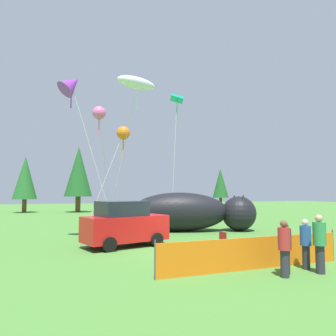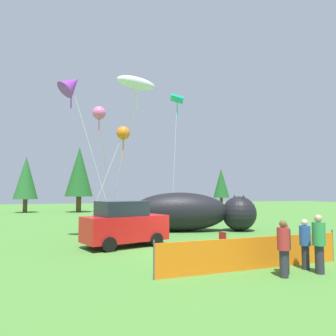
{
  "view_description": "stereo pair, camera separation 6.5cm",
  "coord_description": "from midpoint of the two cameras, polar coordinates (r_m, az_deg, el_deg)",
  "views": [
    {
      "loc": [
        -5.6,
        -13.52,
        2.58
      ],
      "look_at": [
        0.52,
        4.05,
        3.92
      ],
      "focal_mm": 35.0,
      "sensor_mm": 36.0,
      "label": 1
    },
    {
      "loc": [
        -5.54,
        -13.54,
        2.58
      ],
      "look_at": [
        0.52,
        4.05,
        3.92
      ],
      "focal_mm": 35.0,
      "sensor_mm": 36.0,
      "label": 2
    }
  ],
  "objects": [
    {
      "name": "horizon_tree_west",
      "position": [
        42.96,
        -15.36,
        -0.64
      ],
      "size": [
        3.46,
        3.46,
        8.26
      ],
      "color": "brown",
      "rests_on": "ground"
    },
    {
      "name": "spectator_in_blue_shirt",
      "position": [
        10.76,
        19.43,
        -12.69
      ],
      "size": [
        0.37,
        0.37,
        1.71
      ],
      "color": "#2D2D38",
      "rests_on": "ground"
    },
    {
      "name": "spectator_in_grey_shirt",
      "position": [
        12.11,
        22.71,
        -11.78
      ],
      "size": [
        0.36,
        0.36,
        1.65
      ],
      "color": "#2D2D38",
      "rests_on": "ground"
    },
    {
      "name": "kite_white_ghost",
      "position": [
        16.9,
        -5.48,
        14.43
      ],
      "size": [
        2.78,
        3.16,
        8.51
      ],
      "color": "silver",
      "rests_on": "ground"
    },
    {
      "name": "horizon_tree_northeast",
      "position": [
        44.18,
        -23.66,
        -1.6
      ],
      "size": [
        2.91,
        2.91,
        6.94
      ],
      "color": "brown",
      "rests_on": "ground"
    },
    {
      "name": "kite_purple_delta",
      "position": [
        18.88,
        -16.55,
        13.74
      ],
      "size": [
        3.42,
        1.48,
        9.08
      ],
      "color": "silver",
      "rests_on": "ground"
    },
    {
      "name": "ground_plane",
      "position": [
        14.86,
        3.23,
        -14.11
      ],
      "size": [
        120.0,
        120.0,
        0.0
      ],
      "primitive_type": "plane",
      "color": "#477F33"
    },
    {
      "name": "parked_car",
      "position": [
        15.75,
        -7.68,
        -9.68
      ],
      "size": [
        4.23,
        2.73,
        2.13
      ],
      "rotation": [
        0.0,
        0.0,
        0.29
      ],
      "color": "red",
      "rests_on": "ground"
    },
    {
      "name": "kite_teal_diamond",
      "position": [
        23.56,
        1.46,
        11.52
      ],
      "size": [
        1.21,
        1.15,
        9.4
      ],
      "color": "silver",
      "rests_on": "ground"
    },
    {
      "name": "safety_fence",
      "position": [
        11.63,
        14.7,
        -14.15
      ],
      "size": [
        7.1,
        0.38,
        1.16
      ],
      "rotation": [
        0.0,
        0.0,
        0.05
      ],
      "color": "orange",
      "rests_on": "ground"
    },
    {
      "name": "spectator_in_white_shirt",
      "position": [
        11.23,
        19.66,
        -12.64
      ],
      "size": [
        0.35,
        0.35,
        1.6
      ],
      "color": "#2D2D38",
      "rests_on": "ground"
    },
    {
      "name": "horizon_tree_mid",
      "position": [
        56.38,
        9.09,
        -2.64
      ],
      "size": [
        2.72,
        2.72,
        6.5
      ],
      "color": "brown",
      "rests_on": "ground"
    },
    {
      "name": "kite_pink_octopus",
      "position": [
        19.11,
        -12.0,
        9.23
      ],
      "size": [
        1.6,
        2.48,
        7.38
      ],
      "color": "silver",
      "rests_on": "ground"
    },
    {
      "name": "spectator_in_red_shirt",
      "position": [
        11.64,
        24.74,
        -11.51
      ],
      "size": [
        0.4,
        0.4,
        1.84
      ],
      "color": "#2D2D38",
      "rests_on": "ground"
    },
    {
      "name": "inflatable_cat",
      "position": [
        21.66,
        4.03,
        -7.86
      ],
      "size": [
        8.33,
        4.28,
        2.52
      ],
      "rotation": [
        0.0,
        0.0,
        -0.27
      ],
      "color": "black",
      "rests_on": "ground"
    },
    {
      "name": "folding_chair",
      "position": [
        14.64,
        9.79,
        -12.25
      ],
      "size": [
        0.56,
        0.56,
        0.84
      ],
      "rotation": [
        0.0,
        0.0,
        0.22
      ],
      "color": "maroon",
      "rests_on": "ground"
    },
    {
      "name": "kite_orange_flower",
      "position": [
        17.81,
        -7.93,
        5.94
      ],
      "size": [
        2.58,
        0.84,
        6.08
      ],
      "color": "silver",
      "rests_on": "ground"
    }
  ]
}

